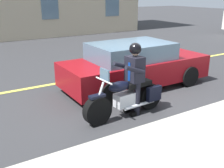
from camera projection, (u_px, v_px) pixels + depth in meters
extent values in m
plane|color=#333335|center=(130.00, 93.00, 7.93)|extent=(80.00, 80.00, 0.00)
cube|color=#E5DB4C|center=(98.00, 76.00, 9.54)|extent=(60.00, 0.16, 0.01)
cylinder|color=black|center=(97.00, 111.00, 5.98)|extent=(0.67, 0.24, 0.66)
cylinder|color=black|center=(149.00, 96.00, 6.83)|extent=(0.67, 0.24, 0.66)
cube|color=silver|center=(126.00, 99.00, 6.39)|extent=(0.58, 0.32, 0.32)
ellipsoid|color=black|center=(119.00, 87.00, 6.16)|extent=(0.58, 0.32, 0.24)
cube|color=black|center=(137.00, 84.00, 6.48)|extent=(0.72, 0.33, 0.12)
cube|color=black|center=(154.00, 93.00, 6.59)|extent=(0.41, 0.15, 0.36)
cube|color=black|center=(142.00, 88.00, 6.93)|extent=(0.41, 0.15, 0.36)
cylinder|color=silver|center=(98.00, 99.00, 5.90)|extent=(0.35, 0.07, 0.76)
cylinder|color=silver|center=(104.00, 81.00, 5.86)|extent=(0.08, 0.60, 0.04)
cube|color=black|center=(97.00, 96.00, 5.87)|extent=(0.37, 0.18, 0.06)
cylinder|color=silver|center=(140.00, 105.00, 6.48)|extent=(0.90, 0.14, 0.08)
cube|color=slate|center=(105.00, 75.00, 5.83)|extent=(0.06, 0.32, 0.28)
cylinder|color=black|center=(137.00, 98.00, 6.44)|extent=(0.14, 0.14, 0.84)
cube|color=black|center=(135.00, 113.00, 6.52)|extent=(0.27, 0.13, 0.10)
cylinder|color=black|center=(131.00, 95.00, 6.62)|extent=(0.14, 0.14, 0.84)
cube|color=black|center=(129.00, 110.00, 6.71)|extent=(0.27, 0.13, 0.10)
cube|color=black|center=(135.00, 69.00, 6.30)|extent=(0.35, 0.42, 0.60)
cube|color=navy|center=(129.00, 72.00, 6.23)|extent=(0.03, 0.07, 0.44)
cylinder|color=black|center=(135.00, 70.00, 6.01)|extent=(0.56, 0.14, 0.28)
cylinder|color=black|center=(123.00, 66.00, 6.35)|extent=(0.56, 0.14, 0.28)
sphere|color=tan|center=(135.00, 51.00, 6.16)|extent=(0.22, 0.22, 0.22)
sphere|color=black|center=(135.00, 49.00, 6.15)|extent=(0.28, 0.28, 0.28)
cube|color=maroon|center=(136.00, 70.00, 8.36)|extent=(4.60, 1.80, 0.70)
cube|color=slate|center=(131.00, 53.00, 8.09)|extent=(2.40, 1.60, 0.60)
cylinder|color=black|center=(154.00, 65.00, 9.85)|extent=(0.64, 0.22, 0.64)
cylinder|color=black|center=(189.00, 76.00, 8.48)|extent=(0.64, 0.22, 0.64)
cylinder|color=black|center=(82.00, 77.00, 8.40)|extent=(0.64, 0.22, 0.64)
cylinder|color=black|center=(110.00, 94.00, 7.03)|extent=(0.64, 0.22, 0.64)
cube|color=slate|center=(112.00, 4.00, 19.20)|extent=(1.10, 0.06, 1.60)
cube|color=slate|center=(50.00, 6.00, 16.90)|extent=(1.10, 0.06, 1.60)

